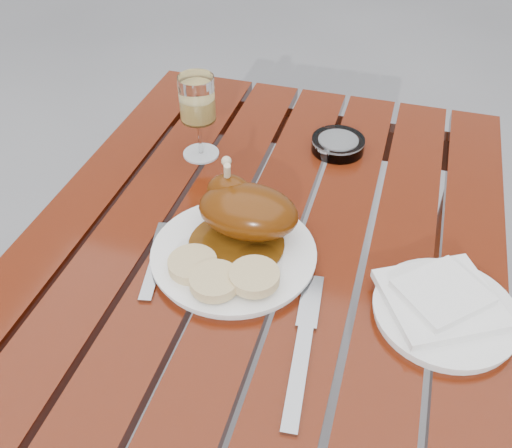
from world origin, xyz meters
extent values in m
cube|color=maroon|center=(0.00, 0.00, 0.38)|extent=(0.80, 1.20, 0.75)
cylinder|color=white|center=(-0.03, 0.00, 0.76)|extent=(0.27, 0.27, 0.02)
cylinder|color=#58300A|center=(-0.03, 0.02, 0.77)|extent=(0.16, 0.16, 0.00)
ellipsoid|color=#6E3608|center=(-0.02, 0.05, 0.81)|extent=(0.17, 0.11, 0.08)
ellipsoid|color=#6E3608|center=(-0.06, 0.08, 0.83)|extent=(0.08, 0.05, 0.06)
cylinder|color=#C6B28C|center=(-0.07, 0.08, 0.84)|extent=(0.02, 0.04, 0.09)
cylinder|color=#DCB886|center=(-0.08, -0.05, 0.78)|extent=(0.08, 0.08, 0.02)
cylinder|color=#DCB886|center=(-0.03, -0.08, 0.78)|extent=(0.08, 0.08, 0.02)
cylinder|color=#DCB886|center=(0.02, -0.06, 0.78)|extent=(0.08, 0.08, 0.02)
cylinder|color=#EFCF6D|center=(-0.19, 0.27, 0.84)|extent=(0.09, 0.09, 0.17)
cylinder|color=white|center=(0.30, -0.03, 0.76)|extent=(0.24, 0.24, 0.02)
cube|color=white|center=(0.29, -0.02, 0.77)|extent=(0.21, 0.21, 0.01)
cylinder|color=#B2B7BC|center=(0.07, 0.36, 0.76)|extent=(0.14, 0.14, 0.03)
cube|color=gray|center=(-0.15, -0.05, 0.75)|extent=(0.05, 0.16, 0.01)
cube|color=gray|center=(0.12, -0.16, 0.75)|extent=(0.04, 0.23, 0.01)
camera|label=1|loc=(0.19, -0.63, 1.41)|focal=40.00mm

